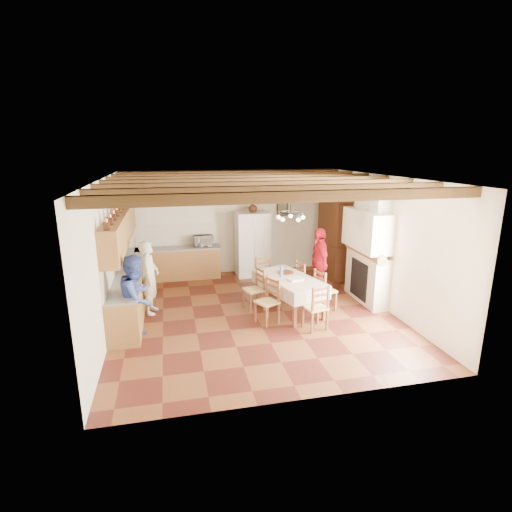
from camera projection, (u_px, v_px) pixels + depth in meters
The scene contains 31 objects.
floor at pixel (255, 314), 8.92m from camera, with size 6.00×6.50×0.02m, color #471B13.
ceiling at pixel (254, 177), 8.14m from camera, with size 6.00×6.50×0.02m, color silver.
wall_back at pixel (231, 222), 11.61m from camera, with size 6.00×0.02×3.00m, color beige.
wall_front at pixel (305, 305), 5.46m from camera, with size 6.00×0.02×3.00m, color beige.
wall_left at pixel (106, 257), 7.90m from camera, with size 0.02×6.50×3.00m, color beige.
wall_right at pixel (382, 242), 9.16m from camera, with size 0.02×6.50×3.00m, color beige.
ceiling_beams at pixel (254, 182), 8.17m from camera, with size 6.00×6.30×0.16m, color #382411, non-canonical shape.
lower_cabinets_left at pixel (131, 289), 9.23m from camera, with size 0.60×4.30×0.86m, color brown.
lower_cabinets_back at pixel (179, 264), 11.27m from camera, with size 2.30×0.60×0.86m, color brown.
countertop_left at pixel (129, 270), 9.12m from camera, with size 0.62×4.30×0.04m, color slate.
countertop_back at pixel (178, 248), 11.15m from camera, with size 2.34×0.62×0.04m, color slate.
backsplash_left at pixel (115, 257), 8.97m from camera, with size 0.03×4.30×0.60m, color beige.
backsplash_back at pixel (177, 235), 11.33m from camera, with size 2.30×0.03×0.60m, color beige.
upper_cabinets at pixel (120, 229), 8.84m from camera, with size 0.35×4.20×0.70m, color brown.
fireplace at pixel (366, 245), 9.32m from camera, with size 0.56×1.60×2.80m, color beige, non-canonical shape.
wall_picture at pixel (282, 209), 11.81m from camera, with size 0.34×0.03×0.42m, color black.
refrigerator at pixel (252, 244), 11.47m from camera, with size 0.92×0.76×1.84m, color silver.
hutch at pixel (334, 239), 11.20m from camera, with size 0.52×1.24×2.25m, color #371E0B, non-canonical shape.
dining_table at pixel (289, 281), 8.92m from camera, with size 1.38×2.00×0.79m.
chandelier at pixel (291, 212), 8.52m from camera, with size 0.47×0.47×0.03m, color black.
chair_left_near at pixel (267, 301), 8.34m from camera, with size 0.42×0.40×0.96m, color brown, non-canonical shape.
chair_left_far at pixel (254, 289), 9.07m from camera, with size 0.42×0.40×0.96m, color brown, non-canonical shape.
chair_right_near at pixel (325, 290), 9.02m from camera, with size 0.42×0.40×0.96m, color brown, non-canonical shape.
chair_right_far at pixel (306, 280), 9.69m from camera, with size 0.42×0.40×0.96m, color brown, non-canonical shape.
chair_end_near at pixel (315, 307), 8.06m from camera, with size 0.42×0.40×0.96m, color brown, non-canonical shape.
chair_end_far at pixel (265, 277), 9.96m from camera, with size 0.42×0.40×0.96m, color brown, non-canonical shape.
person_man at pixel (150, 277), 8.78m from camera, with size 0.60×0.40×1.65m, color beige.
person_woman_blue at pixel (136, 298), 7.56m from camera, with size 0.81×0.63×1.67m, color #374A9E.
person_woman_red at pixel (319, 262), 9.84m from camera, with size 1.01×0.42×1.72m, color red.
microwave at pixel (203, 241), 11.25m from camera, with size 0.54×0.36×0.30m, color silver.
fridge_vase at pixel (253, 207), 11.20m from camera, with size 0.26×0.26×0.27m, color #371E0B.
Camera 1 is at (-1.77, -8.09, 3.56)m, focal length 28.00 mm.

